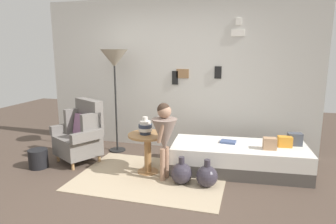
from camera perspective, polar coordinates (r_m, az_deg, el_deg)
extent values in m
plane|color=#4C3D33|center=(3.85, -6.22, -15.23)|extent=(12.00, 12.00, 0.00)
cube|color=beige|center=(5.30, 1.38, 6.99)|extent=(4.80, 0.10, 2.60)
cube|color=white|center=(5.09, 13.23, 16.38)|extent=(0.09, 0.02, 0.11)
cube|color=gray|center=(5.08, 13.23, 16.38)|extent=(0.07, 0.01, 0.08)
cube|color=olive|center=(5.21, 2.79, 7.29)|extent=(0.22, 0.02, 0.15)
cube|color=#B6B6B3|center=(5.21, 2.78, 7.29)|extent=(0.17, 0.01, 0.12)
cube|color=black|center=(5.25, 1.34, 6.51)|extent=(0.11, 0.02, 0.23)
cube|color=#B1B1AD|center=(5.25, 1.33, 6.50)|extent=(0.08, 0.01, 0.18)
cube|color=black|center=(5.11, 9.45, 7.41)|extent=(0.11, 0.02, 0.20)
cube|color=#ADADA8|center=(5.10, 9.45, 7.40)|extent=(0.09, 0.01, 0.16)
cube|color=white|center=(5.08, 13.10, 14.40)|extent=(0.21, 0.02, 0.11)
cube|color=silver|center=(5.07, 13.10, 14.40)|extent=(0.17, 0.01, 0.08)
cube|color=tan|center=(4.29, -3.19, -12.15)|extent=(2.02, 1.46, 0.01)
cylinder|color=tan|center=(5.12, -20.10, -8.13)|extent=(0.04, 0.04, 0.12)
cylinder|color=tan|center=(4.72, -17.57, -9.69)|extent=(0.04, 0.04, 0.12)
cylinder|color=tan|center=(5.31, -15.70, -7.14)|extent=(0.04, 0.04, 0.12)
cylinder|color=tan|center=(4.92, -12.91, -8.53)|extent=(0.04, 0.04, 0.12)
cube|color=slate|center=(4.95, -16.72, -6.05)|extent=(0.80, 0.78, 0.30)
cube|color=slate|center=(4.94, -14.67, -0.84)|extent=(0.59, 0.42, 0.55)
cube|color=slate|center=(5.12, -17.37, -1.51)|extent=(0.22, 0.31, 0.39)
cube|color=slate|center=(4.68, -14.39, -2.57)|extent=(0.22, 0.31, 0.39)
cube|color=slate|center=(5.16, -18.81, -2.91)|extent=(0.32, 0.48, 0.14)
cube|color=slate|center=(4.60, -15.13, -4.45)|extent=(0.32, 0.48, 0.14)
cube|color=gray|center=(4.91, -15.93, -2.38)|extent=(0.39, 0.32, 0.33)
cube|color=#4C4742|center=(4.56, 13.17, -9.78)|extent=(1.96, 0.96, 0.18)
cube|color=silver|center=(4.49, 13.29, -7.41)|extent=(1.96, 0.96, 0.22)
cube|color=#474C56|center=(4.66, 22.88, -4.78)|extent=(0.21, 0.15, 0.18)
cube|color=orange|center=(4.54, 21.26, -5.26)|extent=(0.20, 0.14, 0.15)
cube|color=tan|center=(4.35, 18.71, -5.69)|extent=(0.19, 0.14, 0.16)
cylinder|color=#9E7042|center=(4.44, -3.80, -11.19)|extent=(0.31, 0.31, 0.02)
cylinder|color=#9E7042|center=(4.35, -3.85, -7.89)|extent=(0.10, 0.10, 0.52)
cylinder|color=#9E7042|center=(4.26, -3.90, -4.38)|extent=(0.55, 0.55, 0.03)
cylinder|color=#2D384C|center=(4.25, -4.32, -3.89)|extent=(0.15, 0.15, 0.05)
cylinder|color=silver|center=(4.24, -4.33, -3.27)|extent=(0.19, 0.19, 0.05)
cylinder|color=#2D384C|center=(4.23, -4.34, -2.65)|extent=(0.19, 0.19, 0.05)
cylinder|color=silver|center=(4.21, -4.35, -2.02)|extent=(0.15, 0.15, 0.05)
cylinder|color=silver|center=(4.20, -4.36, -1.31)|extent=(0.07, 0.07, 0.06)
cylinder|color=black|center=(5.41, -9.55, -7.08)|extent=(0.28, 0.28, 0.02)
cylinder|color=black|center=(5.20, -9.86, 1.67)|extent=(0.03, 0.03, 1.65)
cone|color=#9E937F|center=(5.12, -10.16, 10.00)|extent=(0.45, 0.45, 0.29)
cylinder|color=#A37A60|center=(4.08, -1.03, -10.01)|extent=(0.07, 0.07, 0.45)
cylinder|color=#A37A60|center=(4.16, -0.31, -9.57)|extent=(0.07, 0.07, 0.45)
cone|color=gray|center=(3.99, -0.68, -4.31)|extent=(0.34, 0.34, 0.43)
cylinder|color=gray|center=(3.96, -0.69, -2.32)|extent=(0.17, 0.17, 0.16)
cylinder|color=#A37A60|center=(3.87, -1.34, -3.91)|extent=(0.13, 0.08, 0.29)
cylinder|color=#A37A60|center=(4.07, 0.42, -3.12)|extent=(0.13, 0.08, 0.29)
sphere|color=#A37A60|center=(3.92, -0.69, 0.13)|extent=(0.18, 0.18, 0.18)
sphere|color=#38281E|center=(3.92, -0.82, 0.48)|extent=(0.17, 0.17, 0.17)
cube|color=#455785|center=(4.52, 11.31, -5.55)|extent=(0.23, 0.18, 0.03)
sphere|color=#332D38|center=(4.05, 2.58, -11.53)|extent=(0.28, 0.28, 0.28)
cylinder|color=#332D38|center=(3.98, 2.60, -9.13)|extent=(0.08, 0.08, 0.09)
sphere|color=#332D38|center=(3.99, 7.38, -11.98)|extent=(0.28, 0.28, 0.28)
cylinder|color=#332D38|center=(3.92, 7.45, -9.56)|extent=(0.08, 0.08, 0.09)
cylinder|color=black|center=(4.95, -23.35, -8.10)|extent=(0.28, 0.28, 0.28)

